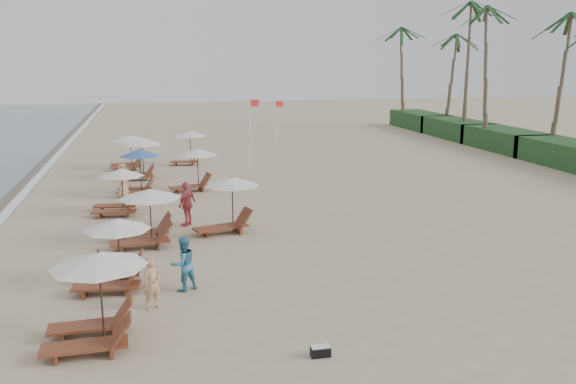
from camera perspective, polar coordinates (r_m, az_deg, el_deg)
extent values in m
plane|color=tan|center=(20.55, 0.86, -7.02)|extent=(160.00, 160.00, 0.00)
cube|color=white|center=(30.29, -25.17, -1.77)|extent=(0.50, 140.00, 0.02)
cube|color=#193D1C|center=(43.10, 25.35, 3.24)|extent=(3.20, 8.00, 1.60)
cube|color=#193D1C|center=(49.13, 19.96, 4.70)|extent=(3.20, 8.00, 1.60)
cube|color=#193D1C|center=(55.51, 15.77, 5.80)|extent=(3.20, 8.00, 1.60)
cube|color=#193D1C|center=(62.14, 12.44, 6.65)|extent=(3.20, 8.00, 1.60)
cylinder|color=brown|center=(46.03, 24.02, 9.03)|extent=(0.36, 0.36, 9.80)
cylinder|color=brown|center=(49.30, 18.70, 10.07)|extent=(0.36, 0.36, 10.60)
cylinder|color=brown|center=(54.23, 16.64, 10.80)|extent=(0.36, 0.36, 11.40)
cylinder|color=brown|center=(59.26, 14.84, 9.85)|extent=(0.36, 0.36, 9.00)
cylinder|color=brown|center=(63.13, 11.16, 10.53)|extent=(0.36, 0.36, 9.80)
cylinder|color=black|center=(15.48, -17.29, -9.81)|extent=(0.05, 0.05, 2.29)
cone|color=white|center=(15.12, -17.55, -6.13)|extent=(2.34, 2.34, 0.35)
cylinder|color=black|center=(19.12, -15.74, -5.70)|extent=(0.05, 0.05, 2.10)
cone|color=white|center=(18.85, -15.91, -2.95)|extent=(2.02, 2.02, 0.35)
cylinder|color=black|center=(23.22, -12.92, -2.38)|extent=(0.05, 0.05, 2.05)
cone|color=white|center=(23.01, -13.03, -0.15)|extent=(2.36, 2.36, 0.35)
cylinder|color=black|center=(28.06, -15.44, 0.00)|extent=(0.05, 0.05, 2.01)
cone|color=white|center=(27.88, -15.55, 1.82)|extent=(2.02, 2.02, 0.35)
cylinder|color=black|center=(31.78, -13.81, 1.79)|extent=(0.05, 0.05, 2.29)
cone|color=#335C98|center=(31.61, -13.91, 3.65)|extent=(2.07, 2.07, 0.35)
cylinder|color=black|center=(35.98, -13.61, 3.03)|extent=(0.05, 0.05, 2.29)
cone|color=white|center=(35.83, -13.70, 4.68)|extent=(2.39, 2.39, 0.35)
cylinder|color=black|center=(39.42, -14.68, 3.65)|extent=(0.05, 0.05, 2.11)
cone|color=white|center=(39.29, -14.76, 5.02)|extent=(2.43, 2.43, 0.35)
cylinder|color=black|center=(24.48, -5.29, -1.22)|extent=(0.05, 0.05, 2.15)
cone|color=white|center=(24.27, -5.33, 1.02)|extent=(2.24, 2.24, 0.35)
cylinder|color=black|center=(32.40, -8.56, 2.09)|extent=(0.05, 0.05, 2.15)
cone|color=white|center=(32.24, -8.61, 3.80)|extent=(2.24, 2.24, 0.35)
cylinder|color=black|center=(40.42, -9.26, 4.14)|extent=(0.05, 0.05, 2.15)
cone|color=white|center=(40.29, -9.31, 5.51)|extent=(2.24, 2.24, 0.35)
imported|color=tan|center=(17.37, -12.77, -8.45)|extent=(0.65, 0.58, 1.50)
imported|color=teal|center=(18.47, -9.91, -6.73)|extent=(1.02, 0.94, 1.69)
imported|color=#D3545D|center=(25.48, -9.57, -1.10)|extent=(1.04, 1.16, 1.89)
imported|color=tan|center=(31.26, -15.38, 1.04)|extent=(0.96, 1.03, 1.77)
cube|color=black|center=(14.68, 3.10, -14.92)|extent=(0.47, 0.24, 0.23)
cube|color=silver|center=(14.62, 3.11, -14.48)|extent=(0.45, 0.22, 0.04)
cylinder|color=silver|center=(35.87, -3.63, 5.30)|extent=(0.08, 0.08, 4.73)
cube|color=red|center=(35.72, -3.22, 8.45)|extent=(0.55, 0.02, 0.40)
cylinder|color=silver|center=(41.84, -1.23, 6.01)|extent=(0.08, 0.08, 4.23)
cube|color=red|center=(41.74, -0.86, 8.36)|extent=(0.55, 0.02, 0.40)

